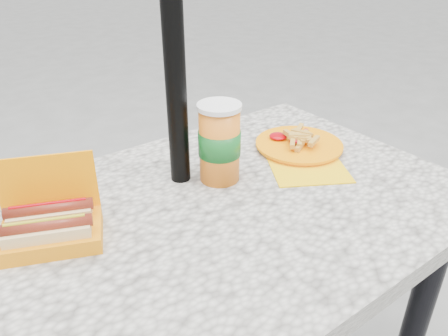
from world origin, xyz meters
TOP-DOWN VIEW (x-y plane):
  - picnic_table at (0.00, 0.00)m, footprint 1.20×0.80m
  - umbrella_pole at (0.00, 0.16)m, footprint 0.05×0.05m
  - hotdog_box at (-0.35, 0.10)m, footprint 0.24×0.21m
  - fries_plate at (0.36, 0.10)m, footprint 0.33×0.36m
  - soda_cup at (0.08, 0.10)m, footprint 0.11×0.11m

SIDE VIEW (x-z plane):
  - picnic_table at x=0.00m, z-range 0.27..1.02m
  - fries_plate at x=0.36m, z-range 0.74..0.79m
  - hotdog_box at x=-0.35m, z-range 0.70..0.87m
  - soda_cup at x=0.08m, z-range 0.75..0.95m
  - umbrella_pole at x=0.00m, z-range 0.00..2.20m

